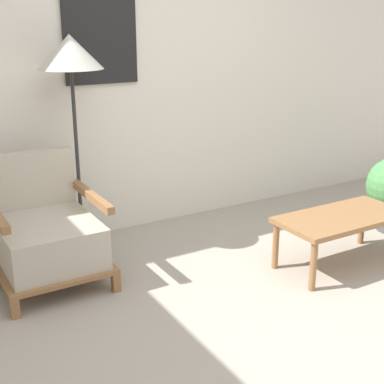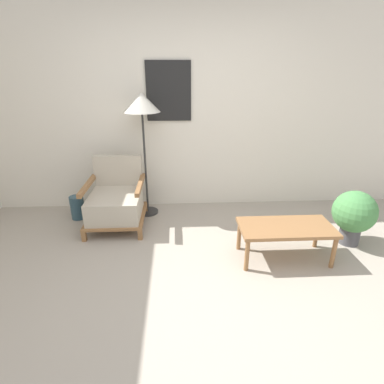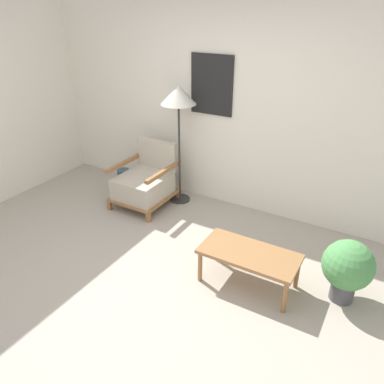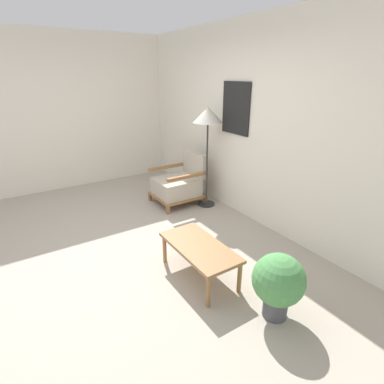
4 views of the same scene
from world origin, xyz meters
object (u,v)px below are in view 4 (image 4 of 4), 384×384
Objects in this scene: coffee_table at (199,249)px; armchair at (179,184)px; floor_lamp at (208,120)px; vase at (173,182)px; potted_plant at (278,282)px.

armchair is at bearing 155.79° from coffee_table.
vase is at bearing -172.82° from floor_lamp.
floor_lamp is at bearing 7.18° from vase.
coffee_table is 2.58m from vase.
floor_lamp is 5.15× the size of vase.
armchair is 1.16m from floor_lamp.
armchair reaches higher than vase.
armchair is 1.32× the size of potted_plant.
armchair is 2.71m from potted_plant.
floor_lamp reaches higher than potted_plant.
potted_plant is (3.20, -0.77, 0.21)m from vase.
floor_lamp is 2.13m from coffee_table.
potted_plant is (2.65, -0.57, 0.04)m from armchair.
coffee_table is at bearing -24.21° from armchair.
floor_lamp reaches higher than coffee_table.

